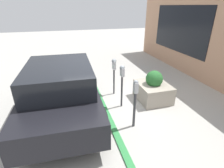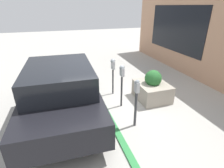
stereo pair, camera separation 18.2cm
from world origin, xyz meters
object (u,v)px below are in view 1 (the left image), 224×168
parked_car_front (61,89)px  planter_box (153,89)px  parking_meter_nearest (135,98)px  parking_meter_middle (114,68)px  parking_meter_second (122,77)px

parked_car_front → planter_box: bearing=-87.0°
parking_meter_nearest → parking_meter_middle: 1.99m
parking_meter_nearest → parked_car_front: 2.14m
parking_meter_nearest → planter_box: bearing=-44.7°
parking_meter_nearest → planter_box: (1.20, -1.19, -0.48)m
parking_meter_nearest → parking_meter_middle: bearing=-0.7°
parking_meter_middle → planter_box: 1.53m
parking_meter_second → parked_car_front: parked_car_front is taller
parked_car_front → parking_meter_second: bearing=-90.4°
parking_meter_nearest → parked_car_front: size_ratio=0.30×
parking_meter_second → planter_box: parking_meter_second is taller
parking_meter_nearest → parking_meter_middle: size_ratio=1.01×
parking_meter_nearest → parking_meter_middle: (1.99, -0.02, 0.14)m
parking_meter_nearest → parking_meter_second: parking_meter_second is taller
parking_meter_second → parking_meter_middle: bearing=-0.7°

